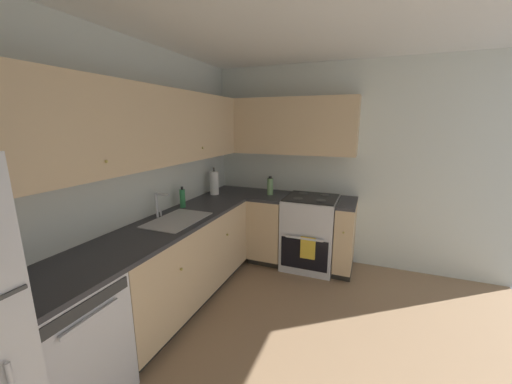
% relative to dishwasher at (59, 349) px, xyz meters
% --- Properties ---
extents(ground_plane, '(3.91, 3.51, 0.02)m').
position_rel_dishwasher_xyz_m(ground_plane, '(0.82, -1.46, -0.43)').
color(ground_plane, '#937556').
extents(wall_back, '(4.01, 0.05, 2.48)m').
position_rel_dishwasher_xyz_m(wall_back, '(0.82, 0.33, 0.82)').
color(wall_back, silver).
rests_on(wall_back, ground_plane).
extents(wall_right, '(0.05, 3.61, 2.48)m').
position_rel_dishwasher_xyz_m(wall_right, '(2.80, -1.46, 0.82)').
color(wall_right, silver).
rests_on(wall_right, ground_plane).
extents(dishwasher, '(0.60, 0.63, 0.85)m').
position_rel_dishwasher_xyz_m(dishwasher, '(0.00, 0.00, 0.00)').
color(dishwasher, silver).
rests_on(dishwasher, ground_plane).
extents(lower_cabinets_back, '(1.87, 0.62, 0.85)m').
position_rel_dishwasher_xyz_m(lower_cabinets_back, '(1.24, 0.00, 0.00)').
color(lower_cabinets_back, tan).
rests_on(lower_cabinets_back, ground_plane).
extents(countertop_back, '(3.08, 0.60, 0.03)m').
position_rel_dishwasher_xyz_m(countertop_back, '(1.24, 0.00, 0.44)').
color(countertop_back, '#2D2D33').
rests_on(countertop_back, lower_cabinets_back).
extents(lower_cabinets_right, '(0.62, 1.26, 0.85)m').
position_rel_dishwasher_xyz_m(lower_cabinets_right, '(2.48, -0.82, 0.00)').
color(lower_cabinets_right, tan).
rests_on(lower_cabinets_right, ground_plane).
extents(countertop_right, '(0.60, 1.26, 0.03)m').
position_rel_dishwasher_xyz_m(countertop_right, '(2.48, -0.82, 0.44)').
color(countertop_right, '#2D2D33').
rests_on(countertop_right, lower_cabinets_right).
extents(oven_range, '(0.68, 0.62, 1.03)m').
position_rel_dishwasher_xyz_m(oven_range, '(2.49, -1.03, 0.02)').
color(oven_range, silver).
rests_on(oven_range, ground_plane).
extents(upper_cabinets_back, '(2.76, 0.34, 0.67)m').
position_rel_dishwasher_xyz_m(upper_cabinets_back, '(1.08, 0.14, 1.31)').
color(upper_cabinets_back, tan).
extents(upper_cabinets_right, '(0.32, 1.81, 0.67)m').
position_rel_dishwasher_xyz_m(upper_cabinets_right, '(2.62, -0.60, 1.31)').
color(upper_cabinets_right, tan).
extents(sink, '(0.61, 0.40, 0.10)m').
position_rel_dishwasher_xyz_m(sink, '(1.19, -0.03, 0.42)').
color(sink, '#B7B7BC').
rests_on(sink, countertop_back).
extents(faucet, '(0.07, 0.16, 0.24)m').
position_rel_dishwasher_xyz_m(faucet, '(1.19, 0.18, 0.60)').
color(faucet, silver).
rests_on(faucet, countertop_back).
extents(soap_bottle, '(0.06, 0.06, 0.23)m').
position_rel_dishwasher_xyz_m(soap_bottle, '(1.58, 0.18, 0.56)').
color(soap_bottle, '#338C4C').
rests_on(soap_bottle, countertop_back).
extents(paper_towel_roll, '(0.11, 0.11, 0.35)m').
position_rel_dishwasher_xyz_m(paper_towel_roll, '(2.23, 0.16, 0.60)').
color(paper_towel_roll, white).
rests_on(paper_towel_roll, countertop_back).
extents(oil_bottle, '(0.08, 0.08, 0.23)m').
position_rel_dishwasher_xyz_m(oil_bottle, '(2.48, -0.51, 0.57)').
color(oil_bottle, '#729E66').
rests_on(oil_bottle, countertop_right).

